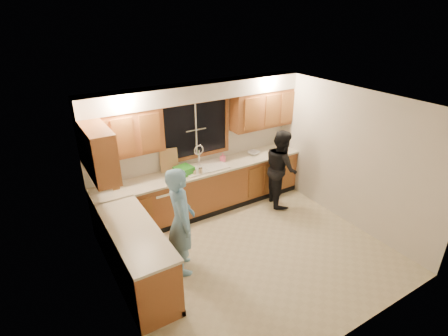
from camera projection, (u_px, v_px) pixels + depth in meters
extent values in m
plane|color=beige|center=(252.00, 253.00, 5.78)|extent=(4.20, 4.20, 0.00)
plane|color=silver|center=(258.00, 105.00, 4.72)|extent=(4.20, 4.20, 0.00)
plane|color=silver|center=(196.00, 147.00, 6.71)|extent=(4.20, 0.00, 4.20)
plane|color=silver|center=(115.00, 229.00, 4.25)|extent=(0.00, 3.80, 3.80)
plane|color=silver|center=(349.00, 158.00, 6.24)|extent=(0.00, 3.80, 3.80)
cube|color=#9D5A2D|center=(205.00, 190.00, 6.83)|extent=(4.20, 0.60, 0.88)
cube|color=#9D5A2D|center=(136.00, 257.00, 5.01)|extent=(0.60, 1.90, 0.88)
cube|color=beige|center=(204.00, 169.00, 6.62)|extent=(4.20, 0.63, 0.04)
cube|color=beige|center=(134.00, 231.00, 4.82)|extent=(0.63, 1.90, 0.04)
cube|color=#9D5A2D|center=(122.00, 134.00, 5.67)|extent=(1.35, 0.33, 0.75)
cube|color=#9D5A2D|center=(262.00, 109.00, 7.02)|extent=(1.35, 0.33, 0.75)
cube|color=#9D5A2D|center=(99.00, 153.00, 4.95)|extent=(0.33, 0.90, 0.75)
cube|color=silver|center=(199.00, 92.00, 6.11)|extent=(4.20, 0.35, 0.30)
cube|color=black|center=(196.00, 130.00, 6.56)|extent=(1.30, 0.01, 1.00)
cube|color=#9D5A2D|center=(195.00, 102.00, 6.33)|extent=(1.44, 0.03, 0.07)
cube|color=#9D5A2D|center=(197.00, 156.00, 6.78)|extent=(1.44, 0.03, 0.07)
cube|color=#9D5A2D|center=(162.00, 136.00, 6.23)|extent=(0.07, 0.03, 1.00)
cube|color=#9D5A2D|center=(227.00, 124.00, 6.88)|extent=(0.07, 0.03, 1.00)
cube|color=white|center=(204.00, 167.00, 6.62)|extent=(0.86, 0.52, 0.03)
cube|color=white|center=(194.00, 174.00, 6.56)|extent=(0.38, 0.42, 0.18)
cube|color=white|center=(214.00, 169.00, 6.76)|extent=(0.38, 0.42, 0.18)
cylinder|color=silver|center=(199.00, 157.00, 6.71)|extent=(0.04, 0.04, 0.28)
torus|color=silver|center=(199.00, 150.00, 6.65)|extent=(0.21, 0.03, 0.21)
cube|color=white|center=(164.00, 203.00, 6.43)|extent=(0.60, 0.56, 0.82)
cube|color=white|center=(151.00, 281.00, 4.57)|extent=(0.58, 0.75, 0.90)
imported|color=#6EA6D0|center=(181.00, 221.00, 5.11)|extent=(0.56, 0.71, 1.71)
imported|color=black|center=(281.00, 168.00, 6.94)|extent=(0.82, 0.92, 1.57)
cube|color=#9A5C2A|center=(115.00, 183.00, 5.83)|extent=(0.12, 0.10, 0.21)
cube|color=tan|center=(169.00, 160.00, 6.41)|extent=(0.35, 0.18, 0.43)
cube|color=green|center=(184.00, 171.00, 6.36)|extent=(0.36, 0.34, 0.14)
imported|color=#F25C82|center=(223.00, 158.00, 6.84)|extent=(0.11, 0.11, 0.18)
imported|color=silver|center=(254.00, 153.00, 7.22)|extent=(0.29, 0.29, 0.06)
cylinder|color=beige|center=(195.00, 173.00, 6.31)|extent=(0.07, 0.07, 0.11)
cylinder|color=beige|center=(201.00, 171.00, 6.33)|extent=(0.10, 0.10, 0.13)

